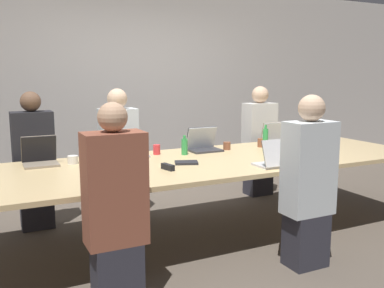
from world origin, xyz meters
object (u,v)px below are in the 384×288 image
at_px(person_far_left, 34,163).
at_px(person_near_left, 115,211).
at_px(laptop_near_midright, 278,158).
at_px(stapler, 168,167).
at_px(cup_far_right, 261,143).
at_px(person_near_midright, 308,185).
at_px(cup_far_center, 227,146).
at_px(person_far_right, 259,143).
at_px(laptop_far_midleft, 129,149).
at_px(cup_far_left, 73,160).
at_px(person_far_midleft, 119,155).
at_px(laptop_far_left, 40,157).
at_px(laptop_far_right, 276,138).
at_px(bottle_far_center, 184,146).
at_px(laptop_far_center, 203,144).
at_px(bottle_near_left, 134,166).
at_px(cup_far_midleft, 157,150).
at_px(bottle_far_right, 265,138).
at_px(laptop_near_left, 108,179).

distance_m(person_far_left, person_near_left, 1.87).
bearing_deg(laptop_near_midright, stapler, -18.06).
bearing_deg(cup_far_right, person_near_midright, -109.76).
relative_size(cup_far_center, person_far_right, 0.06).
distance_m(laptop_near_midright, laptop_far_midleft, 1.48).
relative_size(cup_far_left, person_near_left, 0.07).
bearing_deg(person_far_midleft, laptop_far_left, -152.29).
distance_m(person_far_right, cup_far_left, 2.56).
height_order(laptop_far_right, person_near_midright, person_near_midright).
relative_size(cup_far_center, laptop_far_right, 0.24).
bearing_deg(person_near_left, person_near_midright, 177.19).
bearing_deg(bottle_far_center, person_far_midleft, 131.84).
height_order(laptop_far_center, laptop_near_midright, laptop_far_center).
distance_m(laptop_far_center, stapler, 1.00).
distance_m(bottle_far_center, bottle_near_left, 1.15).
distance_m(person_far_left, cup_far_midleft, 1.25).
distance_m(bottle_near_left, person_far_midleft, 1.45).
xyz_separation_m(laptop_far_left, cup_far_left, (0.28, -0.08, -0.04)).
xyz_separation_m(laptop_near_midright, person_far_midleft, (-1.04, 1.46, -0.14)).
relative_size(bottle_far_right, laptop_near_midright, 0.71).
bearing_deg(cup_far_left, person_far_midleft, 42.14).
distance_m(bottle_near_left, stapler, 0.47).
relative_size(laptop_far_center, laptop_near_left, 1.03).
bearing_deg(person_near_left, laptop_far_left, -77.23).
bearing_deg(laptop_far_midleft, laptop_near_left, -115.11).
height_order(laptop_far_center, person_far_left, person_far_left).
bearing_deg(laptop_far_midleft, cup_far_center, -5.08).
distance_m(bottle_far_center, laptop_near_midright, 1.02).
bearing_deg(laptop_near_left, cup_far_left, -86.10).
distance_m(cup_far_right, laptop_near_midright, 1.03).
xyz_separation_m(bottle_far_center, bottle_far_right, (1.00, -0.01, 0.02)).
distance_m(laptop_far_right, person_near_left, 2.72).
height_order(cup_far_center, stapler, cup_far_center).
relative_size(person_far_right, laptop_near_midright, 3.88).
distance_m(person_far_right, cup_far_midleft, 1.70).
height_order(person_far_left, person_near_midright, person_near_midright).
bearing_deg(person_far_right, stapler, -146.01).
bearing_deg(laptop_far_left, person_far_midleft, 27.71).
bearing_deg(bottle_near_left, bottle_far_center, 45.17).
height_order(cup_far_midleft, stapler, cup_far_midleft).
xyz_separation_m(laptop_far_right, laptop_near_left, (-2.31, -1.07, -0.01)).
relative_size(cup_far_center, bottle_near_left, 0.30).
distance_m(cup_far_right, cup_far_midleft, 1.23).
height_order(laptop_far_right, person_far_midleft, person_far_midleft).
relative_size(laptop_near_midright, person_near_left, 0.26).
height_order(laptop_far_center, cup_far_left, laptop_far_center).
xyz_separation_m(laptop_far_midleft, cup_far_midleft, (0.28, -0.03, -0.02)).
height_order(bottle_far_center, cup_far_midleft, bottle_far_center).
bearing_deg(laptop_far_midleft, cup_far_right, -4.63).
bearing_deg(cup_far_center, laptop_far_center, 168.06).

